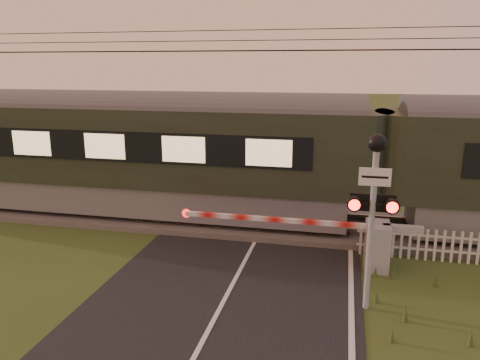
% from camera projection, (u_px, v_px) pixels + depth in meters
% --- Properties ---
extents(ground, '(160.00, 160.00, 0.00)m').
position_uv_depth(ground, '(208.00, 332.00, 9.18)').
color(ground, '#37471B').
rests_on(ground, ground).
extents(road, '(6.00, 140.00, 0.03)m').
position_uv_depth(road, '(206.00, 338.00, 8.95)').
color(road, black).
rests_on(road, ground).
extents(track_bed, '(140.00, 3.40, 0.39)m').
position_uv_depth(track_bed, '(264.00, 222.00, 15.32)').
color(track_bed, '#47423D').
rests_on(track_bed, ground).
extents(overhead_wires, '(120.00, 0.62, 0.62)m').
position_uv_depth(overhead_wires, '(267.00, 43.00, 13.95)').
color(overhead_wires, black).
rests_on(overhead_wires, ground).
extents(train, '(42.26, 2.91, 3.94)m').
position_uv_depth(train, '(381.00, 162.00, 14.04)').
color(train, slate).
rests_on(train, ground).
extents(boom_gate, '(6.32, 0.92, 1.22)m').
position_uv_depth(boom_gate, '(368.00, 243.00, 11.98)').
color(boom_gate, gray).
rests_on(boom_gate, ground).
extents(crossing_signal, '(0.96, 0.37, 3.78)m').
position_uv_depth(crossing_signal, '(374.00, 192.00, 9.44)').
color(crossing_signal, gray).
rests_on(crossing_signal, ground).
extents(picket_fence, '(3.62, 0.07, 0.87)m').
position_uv_depth(picket_fence, '(427.00, 245.00, 12.43)').
color(picket_fence, silver).
rests_on(picket_fence, ground).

